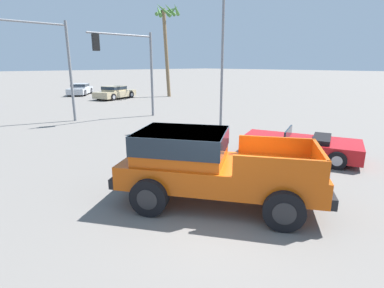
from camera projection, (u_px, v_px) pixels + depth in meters
The scene contains 9 objects.
ground_plane at pixel (218, 208), 7.23m from camera, with size 320.00×320.00×0.00m, color slate.
orange_pickup_truck at pixel (206, 162), 7.33m from camera, with size 4.37×5.17×1.79m.
red_convertible_car at pixel (300, 146), 11.06m from camera, with size 3.20×4.49×1.04m.
parked_car_silver at pixel (80, 89), 33.43m from camera, with size 4.15×4.63×1.23m.
parked_car_tan at pixel (115, 92), 29.61m from camera, with size 4.82×3.35×1.26m.
traffic_light_main at pixel (38, 51), 16.18m from camera, with size 4.34×0.38×5.72m.
traffic_light_crosswalk at pixel (128, 58), 18.05m from camera, with size 4.27×0.38×5.26m.
street_lamp_post at pixel (223, 41), 15.73m from camera, with size 0.90×0.24×7.50m.
palm_tree_tall at pixel (167, 30), 30.21m from camera, with size 2.73×2.61×9.12m.
Camera 1 is at (-4.92, -4.41, 3.36)m, focal length 28.00 mm.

